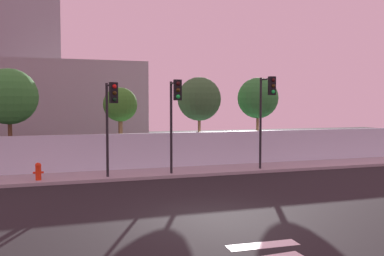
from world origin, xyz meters
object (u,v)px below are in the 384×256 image
object	(u,v)px
traffic_light_right	(111,109)
fire_hydrant	(38,171)
traffic_light_center	(267,102)
roadside_tree_rightmost	(258,98)
roadside_tree_midright	(199,99)
roadside_tree_leftmost	(9,97)
traffic_light_left	(175,106)
roadside_tree_midleft	(120,105)

from	to	relation	value
traffic_light_right	fire_hydrant	size ratio (longest dim) A/B	5.52
traffic_light_center	roadside_tree_rightmost	distance (m)	3.84
traffic_light_center	roadside_tree_midright	bearing A→B (deg)	122.63
traffic_light_right	roadside_tree_leftmost	xyz separation A→B (m)	(-4.46, 3.50, 0.56)
traffic_light_left	roadside_tree_midleft	bearing A→B (deg)	115.85
fire_hydrant	roadside_tree_rightmost	xyz separation A→B (m)	(12.05, 2.98, 3.23)
roadside_tree_midright	roadside_tree_leftmost	bearing A→B (deg)	-180.00
traffic_light_center	traffic_light_right	distance (m)	7.64
traffic_light_right	roadside_tree_rightmost	xyz separation A→B (m)	(8.98, 3.50, 0.55)
fire_hydrant	roadside_tree_leftmost	world-z (taller)	roadside_tree_leftmost
traffic_light_left	traffic_light_center	world-z (taller)	traffic_light_center
roadside_tree_midleft	traffic_light_left	bearing A→B (deg)	-64.15
roadside_tree_leftmost	traffic_light_center	bearing A→B (deg)	-16.51
traffic_light_left	roadside_tree_leftmost	size ratio (longest dim) A/B	0.84
traffic_light_center	traffic_light_left	bearing A→B (deg)	-176.24
traffic_light_right	fire_hydrant	bearing A→B (deg)	170.24
roadside_tree_leftmost	roadside_tree_midleft	world-z (taller)	roadside_tree_leftmost
traffic_light_center	roadside_tree_rightmost	bearing A→B (deg)	69.38
traffic_light_right	roadside_tree_leftmost	bearing A→B (deg)	141.85
traffic_light_right	roadside_tree_rightmost	size ratio (longest dim) A/B	0.85
traffic_light_center	roadside_tree_midleft	size ratio (longest dim) A/B	1.07
roadside_tree_midleft	roadside_tree_midright	size ratio (longest dim) A/B	0.87
roadside_tree_rightmost	fire_hydrant	bearing A→B (deg)	-166.12
roadside_tree_midright	traffic_light_right	bearing A→B (deg)	-146.70
traffic_light_right	fire_hydrant	xyz separation A→B (m)	(-3.07, 0.53, -2.68)
fire_hydrant	roadside_tree_rightmost	distance (m)	12.83
traffic_light_right	traffic_light_center	bearing A→B (deg)	-0.60
roadside_tree_leftmost	roadside_tree_rightmost	size ratio (longest dim) A/B	1.04
roadside_tree_midright	roadside_tree_rightmost	distance (m)	3.64
roadside_tree_rightmost	traffic_light_right	bearing A→B (deg)	-158.68
traffic_light_left	roadside_tree_midright	xyz separation A→B (m)	(2.53, 3.90, 0.36)
fire_hydrant	roadside_tree_rightmost	world-z (taller)	roadside_tree_rightmost
traffic_light_left	traffic_light_right	bearing A→B (deg)	171.97
traffic_light_center	roadside_tree_midright	world-z (taller)	roadside_tree_midright
roadside_tree_midleft	roadside_tree_rightmost	world-z (taller)	roadside_tree_rightmost
roadside_tree_leftmost	traffic_light_right	bearing A→B (deg)	-38.15
roadside_tree_rightmost	roadside_tree_midright	bearing A→B (deg)	180.00
traffic_light_right	roadside_tree_midright	size ratio (longest dim) A/B	0.85
traffic_light_right	roadside_tree_midleft	bearing A→B (deg)	75.34
traffic_light_center	roadside_tree_midright	size ratio (longest dim) A/B	0.93
roadside_tree_midright	fire_hydrant	bearing A→B (deg)	-160.50
traffic_light_left	traffic_light_right	distance (m)	2.84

